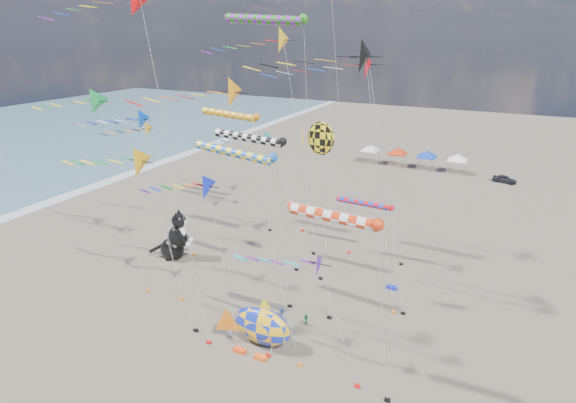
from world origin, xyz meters
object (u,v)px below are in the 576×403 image
at_px(parked_car, 505,179).
at_px(fish_inflatable, 262,325).
at_px(cat_inflatable, 173,235).
at_px(person_adult, 231,333).
at_px(child_blue, 282,312).
at_px(child_green, 306,320).

bearing_deg(parked_car, fish_inflatable, 176.44).
bearing_deg(fish_inflatable, cat_inflatable, 151.73).
bearing_deg(person_adult, child_blue, 57.77).
distance_m(fish_inflatable, parked_car, 53.48).
bearing_deg(fish_inflatable, person_adult, -162.49).
relative_size(child_green, parked_car, 0.31).
bearing_deg(person_adult, child_green, 37.16).
height_order(person_adult, child_blue, person_adult).
bearing_deg(cat_inflatable, parked_car, 33.67).
bearing_deg(child_blue, fish_inflatable, -106.24).
bearing_deg(person_adult, cat_inflatable, 137.88).
bearing_deg(parked_car, child_blue, 174.96).
xyz_separation_m(fish_inflatable, child_green, (2.04, 3.56, -1.18)).
bearing_deg(fish_inflatable, parked_car, 73.82).
xyz_separation_m(cat_inflatable, fish_inflatable, (15.09, -8.11, -0.96)).
relative_size(person_adult, child_blue, 1.55).
distance_m(cat_inflatable, child_blue, 15.62).
relative_size(cat_inflatable, child_blue, 5.48).
distance_m(child_green, child_blue, 2.30).
bearing_deg(parked_car, person_adult, 174.31).
bearing_deg(child_blue, child_green, -24.75).
height_order(person_adult, parked_car, person_adult).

